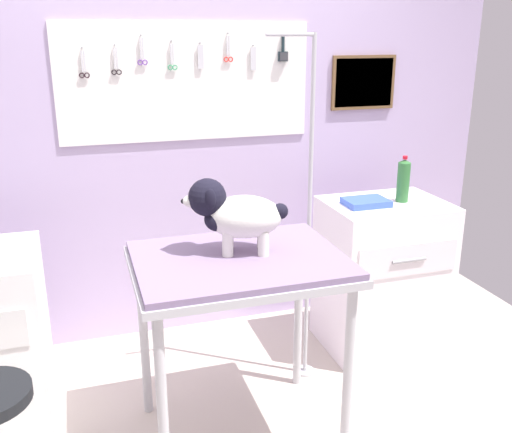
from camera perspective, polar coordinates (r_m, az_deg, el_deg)
The scene contains 7 objects.
rear_wall_panel at distance 3.47m, azimuth -7.25°, elevation 6.78°, with size 4.00×0.11×2.30m.
grooming_table at distance 2.52m, azimuth -1.66°, elevation -6.01°, with size 0.92×0.70×0.90m.
grooming_arm at distance 2.97m, azimuth 5.13°, elevation -1.18°, with size 0.30×0.11×1.82m.
dog at distance 2.48m, azimuth -2.24°, elevation 0.32°, with size 0.45×0.29×0.33m.
cabinet_right at distance 3.50m, azimuth 12.38°, elevation -5.67°, with size 0.68×0.54×0.89m.
soda_bottle at distance 3.36m, azimuth 14.44°, elevation 3.49°, with size 0.07×0.07×0.27m.
supply_tray at distance 3.27m, azimuth 10.89°, elevation 1.41°, with size 0.24×0.18×0.04m.
Camera 1 is at (-0.60, -2.07, 1.82)m, focal length 40.22 mm.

